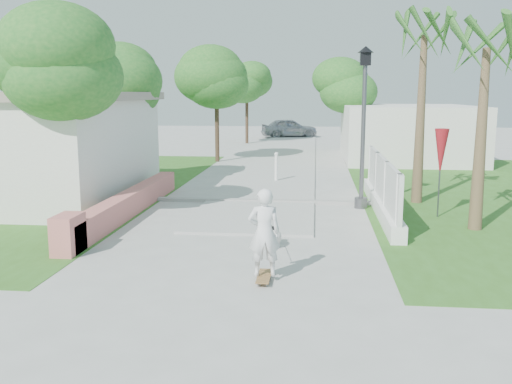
# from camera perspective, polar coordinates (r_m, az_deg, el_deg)

# --- Properties ---
(ground) EXTENTS (90.00, 90.00, 0.00)m
(ground) POSITION_cam_1_polar(r_m,az_deg,el_deg) (11.04, -2.65, -6.97)
(ground) COLOR #B7B7B2
(ground) RESTS_ON ground
(path_strip) EXTENTS (3.20, 36.00, 0.06)m
(path_strip) POSITION_cam_1_polar(r_m,az_deg,el_deg) (30.65, 2.95, 3.94)
(path_strip) COLOR #B7B7B2
(path_strip) RESTS_ON ground
(curb) EXTENTS (6.50, 0.25, 0.10)m
(curb) POSITION_cam_1_polar(r_m,az_deg,el_deg) (16.81, 0.40, -0.90)
(curb) COLOR #999993
(curb) RESTS_ON ground
(grass_left) EXTENTS (8.00, 20.00, 0.01)m
(grass_left) POSITION_cam_1_polar(r_m,az_deg,el_deg) (20.60, -18.80, 0.44)
(grass_left) COLOR #366520
(grass_left) RESTS_ON ground
(grass_right) EXTENTS (8.00, 20.00, 0.01)m
(grass_right) POSITION_cam_1_polar(r_m,az_deg,el_deg) (19.48, 21.97, -0.27)
(grass_right) COLOR #366520
(grass_right) RESTS_ON ground
(pink_wall) EXTENTS (0.45, 8.20, 0.80)m
(pink_wall) POSITION_cam_1_polar(r_m,az_deg,el_deg) (15.11, -13.09, -1.39)
(pink_wall) COLOR #C26A63
(pink_wall) RESTS_ON ground
(lattice_fence) EXTENTS (0.35, 7.00, 1.50)m
(lattice_fence) POSITION_cam_1_polar(r_m,az_deg,el_deg) (15.77, 12.43, -0.03)
(lattice_fence) COLOR white
(lattice_fence) RESTS_ON ground
(building_right) EXTENTS (6.00, 8.00, 2.60)m
(building_right) POSITION_cam_1_polar(r_m,az_deg,el_deg) (28.84, 14.81, 5.78)
(building_right) COLOR silver
(building_right) RESTS_ON ground
(street_lamp) EXTENTS (0.44, 0.44, 4.44)m
(street_lamp) POSITION_cam_1_polar(r_m,az_deg,el_deg) (16.01, 10.70, 6.95)
(street_lamp) COLOR #59595E
(street_lamp) RESTS_ON ground
(bollard) EXTENTS (0.14, 0.14, 1.09)m
(bollard) POSITION_cam_1_polar(r_m,az_deg,el_deg) (20.65, 2.04, 2.61)
(bollard) COLOR white
(bollard) RESTS_ON ground
(patio_umbrella) EXTENTS (0.36, 0.36, 2.30)m
(patio_umbrella) POSITION_cam_1_polar(r_m,az_deg,el_deg) (15.35, 18.00, 3.75)
(patio_umbrella) COLOR #59595E
(patio_umbrella) RESTS_ON ground
(tree_left_near) EXTENTS (3.60, 3.60, 5.28)m
(tree_left_near) POSITION_cam_1_polar(r_m,az_deg,el_deg) (14.75, -18.80, 11.80)
(tree_left_near) COLOR #4C3826
(tree_left_near) RESTS_ON ground
(tree_left_mid) EXTENTS (3.20, 3.20, 4.85)m
(tree_left_mid) POSITION_cam_1_polar(r_m,az_deg,el_deg) (20.21, -14.80, 10.41)
(tree_left_mid) COLOR #4C3826
(tree_left_mid) RESTS_ON ground
(tree_path_left) EXTENTS (3.40, 3.40, 5.23)m
(tree_path_left) POSITION_cam_1_polar(r_m,az_deg,el_deg) (26.82, -3.94, 11.19)
(tree_path_left) COLOR #4C3826
(tree_path_left) RESTS_ON ground
(tree_path_right) EXTENTS (3.00, 3.00, 4.79)m
(tree_path_right) POSITION_cam_1_polar(r_m,az_deg,el_deg) (30.47, 9.17, 10.32)
(tree_path_right) COLOR #4C3826
(tree_path_right) RESTS_ON ground
(tree_path_far) EXTENTS (3.20, 3.20, 5.17)m
(tree_path_far) POSITION_cam_1_polar(r_m,az_deg,el_deg) (36.69, -0.90, 10.85)
(tree_path_far) COLOR #4C3826
(tree_path_far) RESTS_ON ground
(palm_far) EXTENTS (1.80, 1.80, 5.30)m
(palm_far) POSITION_cam_1_polar(r_m,az_deg,el_deg) (17.25, 16.45, 13.77)
(palm_far) COLOR brown
(palm_far) RESTS_ON ground
(palm_near) EXTENTS (1.80, 1.80, 4.70)m
(palm_near) POSITION_cam_1_polar(r_m,az_deg,el_deg) (14.18, 22.03, 12.24)
(palm_near) COLOR brown
(palm_near) RESTS_ON ground
(skateboarder) EXTENTS (0.61, 2.83, 1.62)m
(skateboarder) POSITION_cam_1_polar(r_m,az_deg,el_deg) (10.44, 0.86, -3.66)
(skateboarder) COLOR olive
(skateboarder) RESTS_ON ground
(dog) EXTENTS (0.36, 0.62, 0.43)m
(dog) POSITION_cam_1_polar(r_m,az_deg,el_deg) (12.01, 1.88, -4.41)
(dog) COLOR silver
(dog) RESTS_ON ground
(parked_car) EXTENTS (4.31, 2.62, 1.37)m
(parked_car) POSITION_cam_1_polar(r_m,az_deg,el_deg) (41.76, 3.35, 6.42)
(parked_car) COLOR #ADAFB5
(parked_car) RESTS_ON ground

